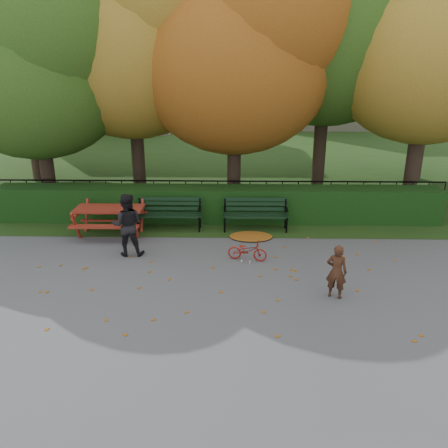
{
  "coord_description": "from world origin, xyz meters",
  "views": [
    {
      "loc": [
        0.47,
        -7.87,
        4.2
      ],
      "look_at": [
        0.28,
        1.27,
        1.0
      ],
      "focal_mm": 35.0,
      "sensor_mm": 36.0,
      "label": 1
    }
  ],
  "objects_px": {
    "bench_right": "(255,212)",
    "tree_f": "(24,28)",
    "child": "(337,272)",
    "tree_c": "(246,49)",
    "adult": "(127,225)",
    "tree_b": "(140,30)",
    "tree_d": "(343,11)",
    "picnic_table": "(110,214)",
    "tree_a": "(40,60)",
    "bicycle": "(247,250)",
    "tree_e": "(446,39)",
    "bench_left": "(169,211)",
    "tree_g": "(447,38)"
  },
  "relations": [
    {
      "from": "bench_right",
      "to": "tree_c",
      "type": "bearing_deg",
      "value": 96.7
    },
    {
      "from": "bench_left",
      "to": "picnic_table",
      "type": "relative_size",
      "value": 1.0
    },
    {
      "from": "tree_b",
      "to": "bench_left",
      "type": "relative_size",
      "value": 4.88
    },
    {
      "from": "tree_c",
      "to": "bicycle",
      "type": "bearing_deg",
      "value": -90.2
    },
    {
      "from": "picnic_table",
      "to": "adult",
      "type": "height_order",
      "value": "adult"
    },
    {
      "from": "tree_e",
      "to": "tree_g",
      "type": "relative_size",
      "value": 0.95
    },
    {
      "from": "tree_c",
      "to": "tree_b",
      "type": "bearing_deg",
      "value": 166.55
    },
    {
      "from": "tree_f",
      "to": "bench_left",
      "type": "distance_m",
      "value": 9.56
    },
    {
      "from": "tree_g",
      "to": "adult",
      "type": "xyz_separation_m",
      "value": [
        -10.37,
        -7.92,
        -4.61
      ]
    },
    {
      "from": "tree_e",
      "to": "adult",
      "type": "relative_size",
      "value": 5.35
    },
    {
      "from": "tree_f",
      "to": "bench_left",
      "type": "height_order",
      "value": "tree_f"
    },
    {
      "from": "tree_g",
      "to": "tree_b",
      "type": "bearing_deg",
      "value": -164.37
    },
    {
      "from": "tree_d",
      "to": "bench_right",
      "type": "relative_size",
      "value": 5.32
    },
    {
      "from": "tree_d",
      "to": "tree_f",
      "type": "bearing_deg",
      "value": 169.67
    },
    {
      "from": "tree_a",
      "to": "tree_g",
      "type": "bearing_deg",
      "value": 17.19
    },
    {
      "from": "tree_b",
      "to": "tree_d",
      "type": "height_order",
      "value": "tree_d"
    },
    {
      "from": "tree_b",
      "to": "bench_left",
      "type": "bearing_deg",
      "value": -69.42
    },
    {
      "from": "tree_d",
      "to": "picnic_table",
      "type": "bearing_deg",
      "value": -149.04
    },
    {
      "from": "tree_b",
      "to": "tree_f",
      "type": "xyz_separation_m",
      "value": [
        -4.69,
        2.49,
        0.29
      ]
    },
    {
      "from": "tree_c",
      "to": "bench_left",
      "type": "bearing_deg",
      "value": -133.36
    },
    {
      "from": "tree_c",
      "to": "tree_g",
      "type": "height_order",
      "value": "tree_g"
    },
    {
      "from": "bench_right",
      "to": "tree_f",
      "type": "bearing_deg",
      "value": 146.08
    },
    {
      "from": "bench_right",
      "to": "picnic_table",
      "type": "height_order",
      "value": "bench_right"
    },
    {
      "from": "tree_e",
      "to": "adult",
      "type": "bearing_deg",
      "value": -155.37
    },
    {
      "from": "tree_d",
      "to": "adult",
      "type": "distance_m",
      "value": 9.55
    },
    {
      "from": "tree_g",
      "to": "bicycle",
      "type": "distance_m",
      "value": 12.24
    },
    {
      "from": "tree_c",
      "to": "adult",
      "type": "bearing_deg",
      "value": -124.9
    },
    {
      "from": "tree_f",
      "to": "picnic_table",
      "type": "xyz_separation_m",
      "value": [
        4.3,
        -6.04,
        -5.09
      ]
    },
    {
      "from": "tree_c",
      "to": "tree_d",
      "type": "bearing_deg",
      "value": 22.61
    },
    {
      "from": "tree_e",
      "to": "picnic_table",
      "type": "distance_m",
      "value": 10.69
    },
    {
      "from": "tree_b",
      "to": "bench_right",
      "type": "bearing_deg",
      "value": -40.67
    },
    {
      "from": "tree_f",
      "to": "child",
      "type": "xyz_separation_m",
      "value": [
        9.62,
        -9.41,
        -5.14
      ]
    },
    {
      "from": "tree_f",
      "to": "picnic_table",
      "type": "bearing_deg",
      "value": -54.57
    },
    {
      "from": "tree_d",
      "to": "child",
      "type": "distance_m",
      "value": 9.29
    },
    {
      "from": "tree_c",
      "to": "tree_f",
      "type": "distance_m",
      "value": 8.66
    },
    {
      "from": "tree_a",
      "to": "tree_c",
      "type": "relative_size",
      "value": 0.94
    },
    {
      "from": "tree_d",
      "to": "tree_f",
      "type": "height_order",
      "value": "tree_d"
    },
    {
      "from": "picnic_table",
      "to": "bench_right",
      "type": "bearing_deg",
      "value": 6.95
    },
    {
      "from": "tree_d",
      "to": "tree_g",
      "type": "height_order",
      "value": "tree_d"
    },
    {
      "from": "bench_right",
      "to": "picnic_table",
      "type": "distance_m",
      "value": 3.97
    },
    {
      "from": "tree_d",
      "to": "picnic_table",
      "type": "relative_size",
      "value": 5.3
    },
    {
      "from": "tree_f",
      "to": "tree_c",
      "type": "bearing_deg",
      "value": -22.35
    },
    {
      "from": "tree_a",
      "to": "bicycle",
      "type": "relative_size",
      "value": 8.12
    },
    {
      "from": "tree_a",
      "to": "tree_e",
      "type": "xyz_separation_m",
      "value": [
        11.71,
        0.19,
        0.56
      ]
    },
    {
      "from": "tree_d",
      "to": "child",
      "type": "xyz_separation_m",
      "value": [
        -1.39,
        -7.4,
        -5.43
      ]
    },
    {
      "from": "tree_d",
      "to": "tree_e",
      "type": "bearing_deg",
      "value": -28.91
    },
    {
      "from": "tree_e",
      "to": "picnic_table",
      "type": "xyz_separation_m",
      "value": [
        -9.36,
        -2.57,
        -4.48
      ]
    },
    {
      "from": "tree_e",
      "to": "bench_right",
      "type": "bearing_deg",
      "value": -159.13
    },
    {
      "from": "tree_b",
      "to": "tree_e",
      "type": "relative_size",
      "value": 1.08
    },
    {
      "from": "tree_d",
      "to": "tree_c",
      "type": "bearing_deg",
      "value": -157.39
    }
  ]
}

